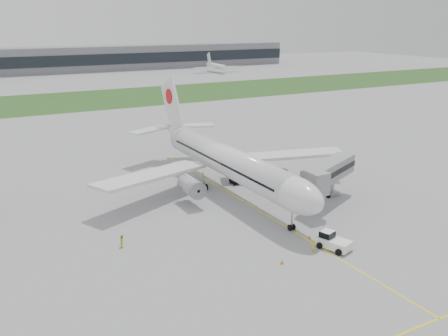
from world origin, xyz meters
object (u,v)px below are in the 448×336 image
ground_crew_near (313,246)px  jet_bridge (327,173)px  pushback_tug (332,241)px  airliner (225,159)px

ground_crew_near → jet_bridge: bearing=-168.2°
pushback_tug → jet_bridge: 17.25m
jet_bridge → ground_crew_near: bearing=-159.8°
pushback_tug → jet_bridge: bearing=35.4°
airliner → jet_bridge: (11.23, -13.69, -0.49)m
airliner → jet_bridge: 17.71m
ground_crew_near → pushback_tug: bearing=141.3°
airliner → ground_crew_near: size_ratio=30.27×
airliner → ground_crew_near: (-1.75, -26.87, -4.77)m
airliner → pushback_tug: bearing=-87.4°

